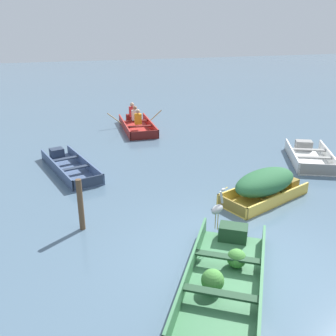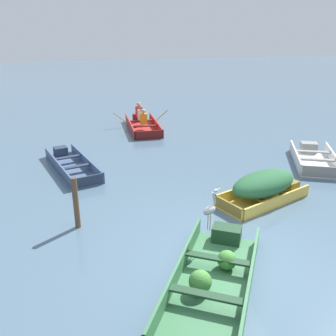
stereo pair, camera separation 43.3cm
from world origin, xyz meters
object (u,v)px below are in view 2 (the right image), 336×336
Objects in this scene: mooring_post at (76,203)px; skiff_slate_blue_far_moored at (71,164)px; skiff_yellow_mid_moored at (264,186)px; heron_on_dinghy at (210,209)px; rowboat_red_with_crew at (142,123)px; skiff_white_near_moored at (313,158)px; dinghy_green_foreground at (214,276)px.

skiff_slate_blue_far_moored is at bearing 91.42° from mooring_post.
skiff_yellow_mid_moored is 3.12× the size of heron_on_dinghy.
skiff_white_near_moored is at bearing -50.17° from rowboat_red_with_crew.
skiff_white_near_moored is at bearing 17.15° from mooring_post.
skiff_white_near_moored reaches higher than skiff_slate_blue_far_moored.
dinghy_green_foreground is 1.31m from heron_on_dinghy.
rowboat_red_with_crew is (-4.60, 5.52, 0.07)m from skiff_white_near_moored.
heron_on_dinghy is at bearing -92.46° from rowboat_red_with_crew.
dinghy_green_foreground is 3.42m from mooring_post.
rowboat_red_with_crew reaches higher than skiff_white_near_moored.
skiff_slate_blue_far_moored is at bearing -126.51° from rowboat_red_with_crew.
rowboat_red_with_crew is (0.69, 10.39, 0.06)m from dinghy_green_foreground.
skiff_yellow_mid_moored is 5.93m from skiff_slate_blue_far_moored.
skiff_white_near_moored is (5.29, 4.87, -0.01)m from dinghy_green_foreground.
heron_on_dinghy reaches higher than skiff_yellow_mid_moored.
dinghy_green_foreground is at bearing -69.68° from skiff_slate_blue_far_moored.
dinghy_green_foreground is 1.35× the size of skiff_yellow_mid_moored.
skiff_white_near_moored is at bearing 36.35° from skiff_yellow_mid_moored.
rowboat_red_with_crew is at bearing 86.21° from dinghy_green_foreground.
skiff_white_near_moored is at bearing 37.46° from heron_on_dinghy.
heron_on_dinghy is (-5.01, -3.84, 0.76)m from skiff_white_near_moored.
skiff_white_near_moored is 3.33× the size of heron_on_dinghy.
skiff_white_near_moored is 1.07× the size of skiff_yellow_mid_moored.
skiff_yellow_mid_moored is 2.20× the size of mooring_post.
heron_on_dinghy reaches higher than rowboat_red_with_crew.
rowboat_red_with_crew is at bearing 129.83° from skiff_white_near_moored.
heron_on_dinghy reaches higher than dinghy_green_foreground.
mooring_post is at bearing -110.48° from rowboat_red_with_crew.
dinghy_green_foreground is at bearing -93.79° from rowboat_red_with_crew.
rowboat_red_with_crew is 9.39m from heron_on_dinghy.
skiff_yellow_mid_moored is at bearing -77.55° from rowboat_red_with_crew.
skiff_slate_blue_far_moored is 3.79m from mooring_post.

